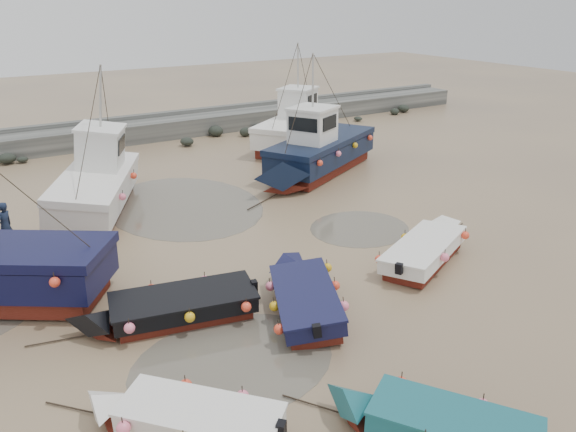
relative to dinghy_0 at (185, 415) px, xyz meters
name	(u,v)px	position (x,y,z in m)	size (l,w,h in m)	color
ground	(264,294)	(4.44, 4.47, -0.55)	(120.00, 120.00, 0.00)	#997F59
seawall	(93,137)	(4.49, 26.46, 0.08)	(60.00, 4.92, 1.50)	slate
puddle_a	(233,362)	(2.02, 1.82, -0.55)	(5.47, 5.47, 0.01)	#5C5649
puddle_b	(359,228)	(10.42, 7.17, -0.55)	(4.13, 4.13, 0.01)	#5C5649
puddle_d	(183,205)	(5.28, 13.48, -0.55)	(6.79, 6.79, 0.01)	#5C5649
dinghy_0	(185,415)	(0.00, 0.00, 0.00)	(4.33, 4.65, 1.43)	maroon
dinghy_1	(306,292)	(5.09, 3.07, -0.01)	(3.46, 5.92, 1.43)	maroon
dinghy_2	(436,423)	(4.37, -2.97, 0.00)	(3.81, 5.14, 1.43)	maroon
dinghy_3	(429,246)	(10.66, 3.57, -0.02)	(6.31, 3.58, 1.43)	maroon
dinghy_4	(171,305)	(1.38, 4.49, -0.01)	(6.45, 2.72, 1.43)	maroon
cabin_boat_1	(95,180)	(1.93, 15.04, 0.77)	(6.00, 10.00, 6.22)	maroon
cabin_boat_2	(317,150)	(13.07, 14.22, 0.76)	(10.22, 6.46, 6.22)	maroon
cabin_boat_3	(297,125)	(15.31, 19.68, 0.81)	(8.60, 6.54, 6.22)	maroon
person	(10,249)	(-2.02, 12.51, -0.55)	(0.67, 0.44, 1.84)	#162037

